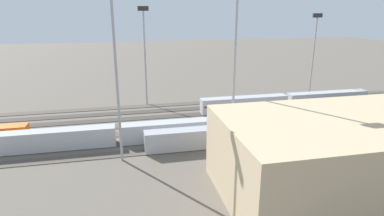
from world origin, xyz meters
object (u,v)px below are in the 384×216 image
(light_mast_1, at_px, (235,46))
(train_on_track_2, at_px, (287,101))
(train_on_track_6, at_px, (310,128))
(train_on_track_5, at_px, (229,126))
(light_mast_3, at_px, (115,51))
(light_mast_2, at_px, (315,43))
(maintenance_shed, at_px, (360,154))
(light_mast_0, at_px, (144,43))

(light_mast_1, bearing_deg, train_on_track_2, -134.85)
(train_on_track_6, bearing_deg, train_on_track_5, -17.32)
(light_mast_1, distance_m, light_mast_3, 19.96)
(light_mast_2, xyz_separation_m, light_mast_3, (57.81, 34.68, 3.51))
(train_on_track_6, xyz_separation_m, light_mast_3, (38.31, 2.44, 17.20))
(train_on_track_6, distance_m, light_mast_2, 40.09)
(light_mast_2, relative_size, light_mast_3, 0.79)
(train_on_track_5, height_order, light_mast_3, light_mast_3)
(train_on_track_2, distance_m, light_mast_3, 51.98)
(light_mast_2, height_order, maintenance_shed, light_mast_2)
(train_on_track_5, bearing_deg, light_mast_2, -142.54)
(train_on_track_5, bearing_deg, light_mast_0, -61.20)
(train_on_track_5, xyz_separation_m, train_on_track_2, (-21.30, -15.00, -0.07))
(light_mast_0, relative_size, light_mast_1, 0.83)
(train_on_track_5, xyz_separation_m, light_mast_3, (22.27, 7.44, 17.23))
(light_mast_0, xyz_separation_m, light_mast_1, (-12.63, 36.06, 2.90))
(light_mast_1, bearing_deg, train_on_track_6, -168.37)
(train_on_track_6, distance_m, light_mast_3, 42.06)
(train_on_track_5, height_order, maintenance_shed, maintenance_shed)
(light_mast_1, height_order, light_mast_3, light_mast_1)
(maintenance_shed, bearing_deg, light_mast_1, -49.05)
(train_on_track_5, height_order, light_mast_0, light_mast_0)
(light_mast_0, xyz_separation_m, maintenance_shed, (-26.50, 52.04, -11.18))
(train_on_track_5, xyz_separation_m, light_mast_2, (-35.54, -27.23, 13.72))
(maintenance_shed, bearing_deg, light_mast_2, -114.80)
(train_on_track_5, bearing_deg, light_mast_3, 18.48)
(light_mast_0, bearing_deg, light_mast_1, 109.30)
(train_on_track_2, bearing_deg, light_mast_3, 27.25)
(train_on_track_5, relative_size, train_on_track_6, 1.36)
(train_on_track_6, bearing_deg, maintenance_shed, 77.11)
(train_on_track_5, relative_size, light_mast_3, 2.94)
(train_on_track_5, bearing_deg, light_mast_1, 74.95)
(light_mast_3, distance_m, maintenance_shed, 40.33)
(train_on_track_5, bearing_deg, train_on_track_6, 162.68)
(light_mast_1, distance_m, light_mast_2, 52.44)
(light_mast_1, bearing_deg, light_mast_2, -136.46)
(maintenance_shed, bearing_deg, light_mast_0, -63.02)
(train_on_track_5, xyz_separation_m, light_mast_1, (2.36, 8.79, 17.70))
(train_on_track_6, relative_size, light_mast_2, 2.72)
(train_on_track_2, height_order, light_mast_3, light_mast_3)
(train_on_track_5, distance_m, light_mast_3, 29.12)
(light_mast_1, relative_size, light_mast_2, 1.30)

